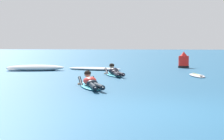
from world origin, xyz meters
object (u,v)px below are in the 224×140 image
at_px(channel_marker_buoy, 184,62).
at_px(drifting_surfboard, 197,75).
at_px(surfer_near, 91,83).
at_px(surfer_far, 114,72).

bearing_deg(channel_marker_buoy, drifting_surfboard, -89.32).
bearing_deg(drifting_surfboard, surfer_near, -130.84).
height_order(surfer_near, channel_marker_buoy, channel_marker_buoy).
relative_size(surfer_near, surfer_far, 1.00).
bearing_deg(surfer_near, drifting_surfboard, 49.16).
xyz_separation_m(surfer_far, channel_marker_buoy, (3.35, 5.30, 0.21)).
distance_m(surfer_near, drifting_surfboard, 5.74).
bearing_deg(surfer_far, surfer_near, -94.55).
height_order(surfer_near, surfer_far, same).
bearing_deg(channel_marker_buoy, surfer_far, -122.33).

